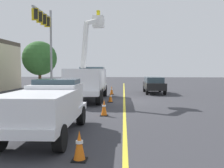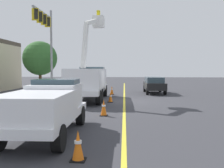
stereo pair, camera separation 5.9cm
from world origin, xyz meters
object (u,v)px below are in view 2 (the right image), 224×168
at_px(service_pickup_truck, 46,106).
at_px(traffic_cone_trailing, 112,90).
at_px(utility_bucket_truck, 89,80).
at_px(traffic_cone_mid_rear, 110,97).
at_px(passing_minivan, 154,84).
at_px(traffic_cone_mid_front, 104,108).
at_px(traffic_signal_mast, 46,32).
at_px(traffic_cone_leading, 78,146).

distance_m(service_pickup_truck, traffic_cone_trailing, 15.44).
relative_size(utility_bucket_truck, traffic_cone_trailing, 9.54).
relative_size(utility_bucket_truck, traffic_cone_mid_rear, 10.92).
bearing_deg(passing_minivan, utility_bucket_truck, 137.50).
distance_m(service_pickup_truck, passing_minivan, 17.90).
bearing_deg(utility_bucket_truck, passing_minivan, -42.50).
relative_size(traffic_cone_mid_front, traffic_cone_trailing, 1.01).
relative_size(service_pickup_truck, traffic_signal_mast, 0.67).
relative_size(service_pickup_truck, traffic_cone_trailing, 6.53).
distance_m(utility_bucket_truck, service_pickup_truck, 10.98).
xyz_separation_m(traffic_cone_leading, traffic_cone_trailing, (17.80, 0.83, 0.02)).
xyz_separation_m(utility_bucket_truck, traffic_cone_leading, (-13.36, -2.28, -1.21)).
xyz_separation_m(passing_minivan, traffic_cone_mid_rear, (-7.47, 3.77, -0.60)).
height_order(utility_bucket_truck, passing_minivan, utility_bucket_truck).
distance_m(service_pickup_truck, traffic_cone_leading, 3.07).
relative_size(passing_minivan, traffic_cone_mid_rear, 6.42).
bearing_deg(utility_bucket_truck, traffic_cone_trailing, -18.09).
height_order(utility_bucket_truck, traffic_cone_mid_front, utility_bucket_truck).
xyz_separation_m(service_pickup_truck, traffic_cone_mid_rear, (9.67, -1.39, -0.75)).
distance_m(traffic_cone_mid_front, traffic_signal_mast, 13.54).
bearing_deg(passing_minivan, traffic_cone_trailing, 112.52).
bearing_deg(passing_minivan, service_pickup_truck, 163.25).
bearing_deg(traffic_cone_leading, passing_minivan, -9.84).
bearing_deg(traffic_cone_leading, traffic_cone_trailing, 2.67).
xyz_separation_m(utility_bucket_truck, traffic_cone_mid_rear, (-1.28, -1.90, -1.25)).
xyz_separation_m(traffic_cone_leading, traffic_cone_mid_front, (6.57, 0.16, 0.02)).
bearing_deg(traffic_cone_trailing, service_pickup_truck, 176.51).
distance_m(passing_minivan, traffic_cone_leading, 19.85).
bearing_deg(traffic_cone_mid_front, passing_minivan, -15.31).
relative_size(passing_minivan, traffic_cone_leading, 5.84).
xyz_separation_m(utility_bucket_truck, service_pickup_truck, (-10.95, -0.51, -0.50)).
bearing_deg(traffic_cone_mid_rear, service_pickup_truck, 171.83).
bearing_deg(traffic_cone_mid_front, traffic_cone_mid_rear, 2.27).
distance_m(utility_bucket_truck, traffic_cone_mid_rear, 2.61).
distance_m(passing_minivan, traffic_cone_mid_rear, 8.39).
xyz_separation_m(passing_minivan, traffic_cone_leading, (-19.55, 3.39, -0.56)).
xyz_separation_m(traffic_cone_mid_front, traffic_signal_mast, (10.25, 6.87, 5.58)).
relative_size(traffic_cone_mid_front, traffic_cone_mid_rear, 1.16).
bearing_deg(traffic_cone_mid_rear, traffic_cone_leading, -178.21).
xyz_separation_m(service_pickup_truck, traffic_signal_mast, (14.41, 5.26, 4.89)).
bearing_deg(traffic_cone_mid_rear, traffic_cone_mid_front, -177.73).
xyz_separation_m(traffic_cone_trailing, traffic_signal_mast, (-0.98, 6.20, 5.58)).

